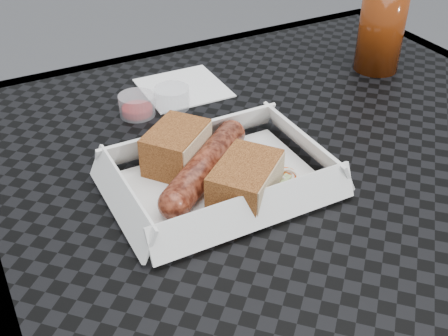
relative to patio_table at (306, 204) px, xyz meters
name	(u,v)px	position (x,y,z in m)	size (l,w,h in m)	color
patio_table	(306,204)	(0.00, 0.00, 0.00)	(0.80, 0.80, 0.74)	black
food_tray	(220,183)	(-0.13, 0.00, 0.08)	(0.22, 0.15, 0.00)	white
bratwurst	(205,166)	(-0.14, 0.02, 0.10)	(0.15, 0.13, 0.04)	brown
bread_near	(176,148)	(-0.16, 0.06, 0.10)	(0.08, 0.06, 0.05)	brown
bread_far	(245,181)	(-0.12, -0.04, 0.10)	(0.09, 0.06, 0.04)	brown
veg_garnish	(282,180)	(-0.06, -0.03, 0.08)	(0.03, 0.03, 0.00)	#EC4D0A
napkin	(183,88)	(-0.06, 0.24, 0.08)	(0.12, 0.12, 0.00)	white
condiment_cup_sauce	(137,105)	(-0.15, 0.20, 0.09)	(0.05, 0.05, 0.03)	maroon
condiment_cup_empty	(172,98)	(-0.10, 0.20, 0.09)	(0.05, 0.05, 0.03)	silver
drink_glass	(382,26)	(0.24, 0.16, 0.15)	(0.07, 0.07, 0.14)	#5E2108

